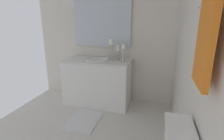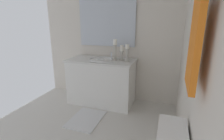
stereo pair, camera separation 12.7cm
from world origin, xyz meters
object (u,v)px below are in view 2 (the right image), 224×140
(mirror, at_px, (107,22))
(candle_holder_short, at_px, (122,52))
(towel_near_vanity, at_px, (195,44))
(candle_holder_mid, at_px, (115,49))
(candle_holder_tall, at_px, (127,53))
(towel_bar, at_px, (205,0))
(vanity_cabinet, at_px, (101,81))
(bath_mat, at_px, (86,119))
(sink_basin, at_px, (101,62))

(mirror, relative_size, candle_holder_short, 4.16)
(candle_holder_short, xyz_separation_m, towel_near_vanity, (1.78, 0.89, 0.38))
(candle_holder_mid, bearing_deg, candle_holder_tall, 77.82)
(mirror, height_order, towel_near_vanity, mirror)
(candle_holder_short, relative_size, towel_bar, 0.32)
(vanity_cabinet, xyz_separation_m, bath_mat, (0.62, 0.00, -0.39))
(vanity_cabinet, relative_size, candle_holder_short, 4.62)
(candle_holder_mid, bearing_deg, sink_basin, -82.65)
(candle_holder_tall, distance_m, towel_bar, 1.95)
(vanity_cabinet, relative_size, mirror, 1.11)
(mirror, relative_size, bath_mat, 1.75)
(candle_holder_short, distance_m, towel_bar, 2.08)
(bath_mat, bearing_deg, candle_holder_mid, 159.72)
(candle_holder_tall, bearing_deg, candle_holder_mid, -102.18)
(vanity_cabinet, height_order, candle_holder_tall, candle_holder_tall)
(sink_basin, bearing_deg, mirror, -179.80)
(sink_basin, bearing_deg, candle_holder_mid, 97.35)
(mirror, relative_size, candle_holder_tall, 3.73)
(sink_basin, xyz_separation_m, towel_bar, (1.70, 1.25, 0.77))
(mirror, xyz_separation_m, candle_holder_short, (0.20, 0.34, -0.50))
(mirror, height_order, towel_bar, mirror)
(sink_basin, distance_m, candle_holder_tall, 0.50)
(vanity_cabinet, distance_m, candle_holder_mid, 0.64)
(towel_near_vanity, bearing_deg, candle_holder_mid, -150.22)
(candle_holder_short, relative_size, towel_near_vanity, 0.55)
(vanity_cabinet, height_order, mirror, mirror)
(mirror, bearing_deg, sink_basin, 0.20)
(candle_holder_short, bearing_deg, towel_near_vanity, 26.58)
(towel_near_vanity, bearing_deg, vanity_cabinet, -144.05)
(candle_holder_tall, height_order, candle_holder_mid, candle_holder_mid)
(candle_holder_tall, height_order, bath_mat, candle_holder_tall)
(vanity_cabinet, height_order, towel_near_vanity, towel_near_vanity)
(vanity_cabinet, height_order, sink_basin, sink_basin)
(candle_holder_tall, relative_size, towel_near_vanity, 0.61)
(towel_near_vanity, xyz_separation_m, bath_mat, (-1.07, -1.23, -1.31))
(towel_bar, bearing_deg, sink_basin, -143.67)
(mirror, distance_m, candle_holder_mid, 0.56)
(candle_holder_tall, height_order, towel_near_vanity, towel_near_vanity)
(vanity_cabinet, distance_m, candle_holder_short, 0.64)
(candle_holder_mid, height_order, towel_bar, towel_bar)
(candle_holder_tall, xyz_separation_m, bath_mat, (0.61, -0.46, -0.94))
(vanity_cabinet, xyz_separation_m, mirror, (-0.28, 0.00, 1.03))
(candle_holder_short, distance_m, towel_near_vanity, 2.02)
(sink_basin, height_order, candle_holder_short, candle_holder_short)
(sink_basin, relative_size, towel_near_vanity, 0.87)
(bath_mat, bearing_deg, towel_near_vanity, 48.92)
(bath_mat, bearing_deg, towel_bar, 49.33)
(sink_basin, height_order, candle_holder_mid, candle_holder_mid)
(candle_holder_tall, distance_m, candle_holder_mid, 0.23)
(mirror, distance_m, candle_holder_tall, 0.73)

